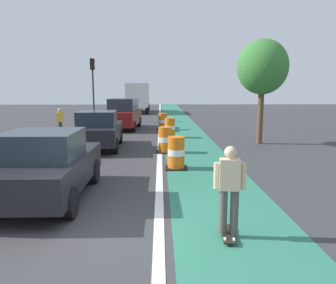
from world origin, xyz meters
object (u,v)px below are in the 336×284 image
at_px(parked_sedan_nearest, 47,166).
at_px(pedestrian_crossing, 60,122).
at_px(delivery_truck_down_block, 138,96).
at_px(parked_sedan_second, 98,130).
at_px(traffic_barrel_front, 176,153).
at_px(traffic_barrel_far, 163,122).
at_px(parked_suv_third, 124,114).
at_px(traffic_barrel_back, 170,128).
at_px(traffic_light_corner, 93,78).
at_px(street_tree_sidewalk, 263,68).
at_px(traffic_barrel_mid, 165,140).
at_px(skateboarder_on_lane, 229,189).

height_order(parked_sedan_nearest, pedestrian_crossing, parked_sedan_nearest).
bearing_deg(delivery_truck_down_block, parked_sedan_second, -90.84).
relative_size(parked_sedan_second, traffic_barrel_front, 3.84).
bearing_deg(traffic_barrel_far, parked_suv_third, 171.32).
bearing_deg(traffic_barrel_front, parked_sedan_nearest, -137.85).
bearing_deg(traffic_barrel_front, traffic_barrel_back, 90.03).
height_order(traffic_barrel_front, traffic_light_corner, traffic_light_corner).
bearing_deg(street_tree_sidewalk, traffic_barrel_front, -131.44).
distance_m(traffic_barrel_front, traffic_barrel_far, 10.52).
height_order(parked_sedan_nearest, parked_suv_third, parked_suv_third).
xyz_separation_m(parked_suv_third, traffic_barrel_mid, (2.64, -8.13, -0.50)).
distance_m(parked_sedan_nearest, parked_suv_third, 13.89).
distance_m(parked_suv_third, street_tree_sidewalk, 9.81).
relative_size(parked_sedan_nearest, traffic_light_corner, 0.81).
bearing_deg(street_tree_sidewalk, traffic_light_corner, 132.16).
height_order(traffic_barrel_mid, street_tree_sidewalk, street_tree_sidewalk).
bearing_deg(traffic_barrel_mid, delivery_truck_down_block, 96.54).
xyz_separation_m(skateboarder_on_lane, traffic_light_corner, (-6.75, 21.52, 2.59)).
bearing_deg(delivery_truck_down_block, skateboarder_on_lane, -83.24).
bearing_deg(traffic_light_corner, parked_suv_third, -60.58).
distance_m(skateboarder_on_lane, pedestrian_crossing, 14.07).
distance_m(traffic_barrel_far, pedestrian_crossing, 6.60).
bearing_deg(traffic_light_corner, traffic_barrel_far, -45.90).
xyz_separation_m(skateboarder_on_lane, traffic_barrel_far, (-1.06, 15.64, -0.38)).
distance_m(parked_suv_third, traffic_barrel_mid, 8.56).
height_order(traffic_barrel_front, pedestrian_crossing, pedestrian_crossing).
height_order(traffic_barrel_front, delivery_truck_down_block, delivery_truck_down_block).
relative_size(parked_sedan_second, traffic_light_corner, 0.82).
distance_m(parked_sedan_second, street_tree_sidewalk, 8.24).
height_order(traffic_light_corner, street_tree_sidewalk, traffic_light_corner).
bearing_deg(traffic_barrel_front, parked_sedan_second, 131.15).
bearing_deg(skateboarder_on_lane, delivery_truck_down_block, 96.76).
relative_size(parked_sedan_second, street_tree_sidewalk, 0.84).
xyz_separation_m(traffic_barrel_back, traffic_light_corner, (-6.05, 9.39, 2.97)).
bearing_deg(traffic_barrel_front, pedestrian_crossing, 130.10).
xyz_separation_m(traffic_barrel_mid, street_tree_sidewalk, (4.67, 2.13, 3.14)).
bearing_deg(traffic_light_corner, parked_sedan_second, -77.75).
bearing_deg(traffic_barrel_back, traffic_light_corner, 122.82).
xyz_separation_m(parked_sedan_second, traffic_barrel_front, (3.32, -3.80, -0.30)).
bearing_deg(traffic_barrel_front, traffic_barrel_far, 91.99).
xyz_separation_m(skateboarder_on_lane, parked_suv_third, (-3.66, 16.04, 0.12)).
height_order(parked_sedan_second, traffic_barrel_far, parked_sedan_second).
relative_size(skateboarder_on_lane, traffic_barrel_front, 1.55).
relative_size(parked_sedan_nearest, traffic_barrel_far, 3.77).
height_order(pedestrian_crossing, street_tree_sidewalk, street_tree_sidewalk).
bearing_deg(traffic_light_corner, traffic_barrel_mid, -67.17).
bearing_deg(pedestrian_crossing, traffic_barrel_back, -1.97).
distance_m(parked_sedan_nearest, traffic_barrel_mid, 6.47).
height_order(traffic_barrel_far, street_tree_sidewalk, street_tree_sidewalk).
xyz_separation_m(parked_sedan_second, traffic_barrel_mid, (2.99, -1.02, -0.30)).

